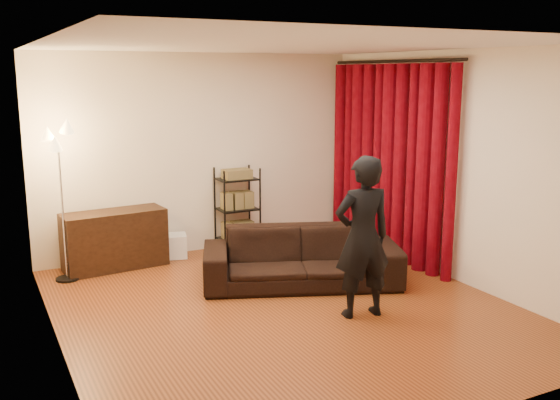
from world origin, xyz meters
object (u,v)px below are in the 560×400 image
sofa (302,257)px  storage_boxes (172,246)px  person (363,237)px  floor_lamp (62,205)px  wire_shelf (237,209)px  media_cabinet (115,240)px

sofa → storage_boxes: (-1.02, 1.74, -0.17)m
person → floor_lamp: floor_lamp is taller
person → floor_lamp: (-2.51, 2.51, 0.10)m
person → sofa: bearing=-77.9°
sofa → wire_shelf: wire_shelf is taller
storage_boxes → wire_shelf: wire_shelf is taller
sofa → floor_lamp: size_ratio=1.23×
sofa → storage_boxes: bearing=141.9°
person → media_cabinet: 3.35m
sofa → person: bearing=-63.9°
sofa → media_cabinet: bearing=159.4°
floor_lamp → wire_shelf: bearing=7.2°
sofa → media_cabinet: 2.43m
sofa → person: 1.21m
person → wire_shelf: (-0.17, 2.80, -0.25)m
sofa → storage_boxes: size_ratio=5.88×
floor_lamp → sofa: bearing=-30.2°
wire_shelf → person: bearing=-77.9°
sofa → media_cabinet: (-1.80, 1.63, 0.04)m
storage_boxes → sofa: bearing=-59.6°
storage_boxes → person: bearing=-68.7°
media_cabinet → floor_lamp: size_ratio=0.68×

